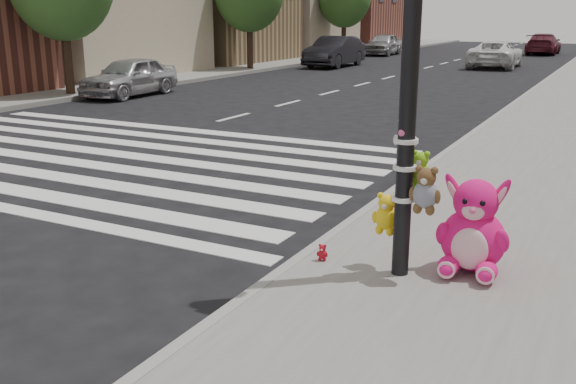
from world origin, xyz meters
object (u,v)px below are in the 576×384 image
Objects in this scene: car_silver_far at (129,77)px; red_teddy at (322,252)px; car_dark_far at (335,52)px; car_white_near at (496,54)px; signal_pole at (410,110)px; pink_bunny at (473,232)px.

red_teddy is at bearing -44.63° from car_silver_far.
car_silver_far is at bearing -94.67° from car_dark_far.
car_white_near is (8.24, 17.14, 0.02)m from car_silver_far.
signal_pole reaches higher than car_dark_far.
signal_pole is 22.80× the size of red_teddy.
red_teddy is at bearing -167.79° from pink_bunny.
signal_pole is 27.85m from car_white_near.
car_white_near reaches higher than red_teddy.
car_dark_far is at bearing 115.09° from signal_pole.
pink_bunny is 1.49m from red_teddy.
car_dark_far reaches higher than red_teddy.
pink_bunny is 5.54× the size of red_teddy.
car_white_near is (-4.75, 27.15, 0.11)m from pink_bunny.
pink_bunny is at bearing -63.94° from car_dark_far.
car_silver_far is (-12.99, 10.01, 0.09)m from pink_bunny.
signal_pole reaches higher than car_white_near.
car_dark_far is 0.97× the size of car_white_near.
red_teddy is 0.04× the size of car_dark_far.
signal_pole is at bearing -152.83° from pink_bunny.
signal_pole reaches higher than red_teddy.
pink_bunny is at bearing 98.40° from car_white_near.
pink_bunny is 0.21× the size of car_dark_far.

